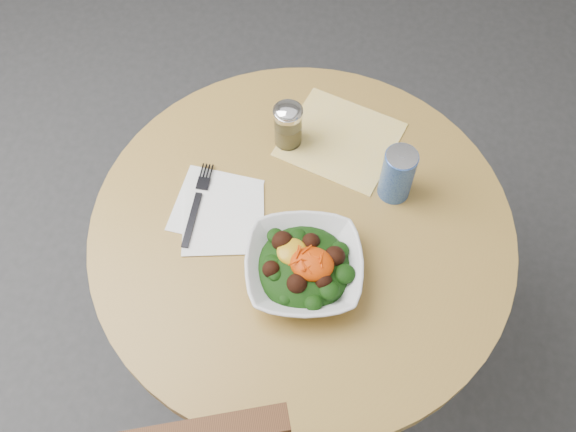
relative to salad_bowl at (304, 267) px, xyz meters
name	(u,v)px	position (x,y,z in m)	size (l,w,h in m)	color
ground	(297,344)	(-0.02, 0.11, -0.78)	(6.00, 6.00, 0.00)	#323235
table	(300,267)	(-0.02, 0.11, -0.23)	(0.90, 0.90, 0.75)	black
cloth_napkin	(340,140)	(0.03, 0.35, -0.03)	(0.24, 0.22, 0.00)	#E8AC0C
paper_napkins	(220,212)	(-0.20, 0.11, -0.03)	(0.22, 0.23, 0.00)	white
salad_bowl	(304,267)	(0.00, 0.00, 0.00)	(0.27, 0.27, 0.09)	silver
fork	(198,201)	(-0.25, 0.12, -0.03)	(0.03, 0.21, 0.00)	black
spice_shaker	(288,125)	(-0.09, 0.32, 0.03)	(0.07, 0.07, 0.12)	silver
beverage_can	(398,174)	(0.16, 0.23, 0.03)	(0.07, 0.07, 0.13)	navy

